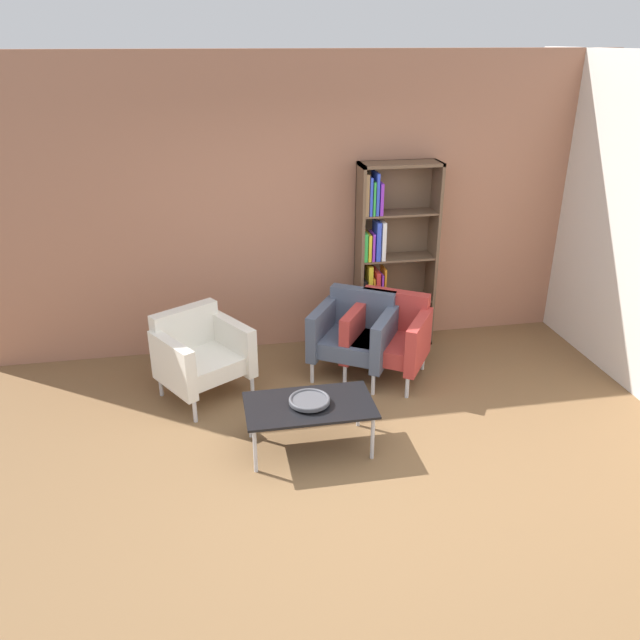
{
  "coord_description": "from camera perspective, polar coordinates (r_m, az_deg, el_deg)",
  "views": [
    {
      "loc": [
        -0.93,
        -3.64,
        2.99
      ],
      "look_at": [
        -0.1,
        0.84,
        0.95
      ],
      "focal_mm": 35.54,
      "sensor_mm": 36.0,
      "label": 1
    }
  ],
  "objects": [
    {
      "name": "coffee_table_low",
      "position": [
        4.95,
        -0.95,
        -7.89
      ],
      "size": [
        1.0,
        0.56,
        0.4
      ],
      "color": "black",
      "rests_on": "ground_plane"
    },
    {
      "name": "ground_plane",
      "position": [
        4.81,
        3.07,
        -14.43
      ],
      "size": [
        8.32,
        8.32,
        0.0
      ],
      "primitive_type": "plane",
      "color": "brown"
    },
    {
      "name": "armchair_corner_red",
      "position": [
        5.75,
        -10.76,
        -2.95
      ],
      "size": [
        0.94,
        0.92,
        0.78
      ],
      "rotation": [
        0.0,
        0.0,
        0.55
      ],
      "color": "white",
      "rests_on": "ground_plane"
    },
    {
      "name": "decorative_bowl",
      "position": [
        4.92,
        -0.96,
        -7.23
      ],
      "size": [
        0.32,
        0.32,
        0.05
      ],
      "color": "#4C4C51",
      "rests_on": "coffee_table_low"
    },
    {
      "name": "armchair_spare_guest",
      "position": [
        6.05,
        3.17,
        -1.15
      ],
      "size": [
        0.94,
        0.92,
        0.78
      ],
      "rotation": [
        0.0,
        0.0,
        -0.56
      ],
      "color": "#4C566B",
      "rests_on": "ground_plane"
    },
    {
      "name": "bookshelf_tall",
      "position": [
        6.49,
        6.06,
        5.36
      ],
      "size": [
        0.8,
        0.3,
        1.9
      ],
      "color": "brown",
      "rests_on": "ground_plane"
    },
    {
      "name": "armchair_near_window",
      "position": [
        6.02,
        6.16,
        -1.36
      ],
      "size": [
        0.94,
        0.92,
        0.78
      ],
      "rotation": [
        0.0,
        0.0,
        -0.58
      ],
      "color": "#B73833",
      "rests_on": "ground_plane"
    },
    {
      "name": "brick_back_panel",
      "position": [
        6.36,
        -1.82,
        10.09
      ],
      "size": [
        6.4,
        0.12,
        2.9
      ],
      "primitive_type": "cube",
      "color": "#A87056",
      "rests_on": "ground_plane"
    }
  ]
}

